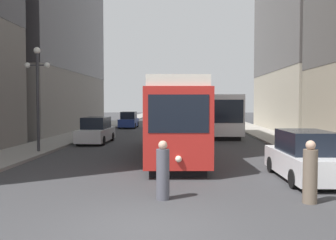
{
  "coord_description": "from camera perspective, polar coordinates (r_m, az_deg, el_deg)",
  "views": [
    {
      "loc": [
        0.83,
        -8.51,
        2.85
      ],
      "look_at": [
        0.11,
        9.56,
        2.01
      ],
      "focal_mm": 40.26,
      "sensor_mm": 36.0,
      "label": 1
    }
  ],
  "objects": [
    {
      "name": "ground_plane",
      "position": [
        9.01,
        -3.24,
        -15.78
      ],
      "size": [
        200.0,
        200.0,
        0.0
      ],
      "primitive_type": "plane",
      "color": "#38383A"
    },
    {
      "name": "sidewalk_left",
      "position": [
        49.4,
        -8.11,
        -0.59
      ],
      "size": [
        2.97,
        120.0,
        0.15
      ],
      "primitive_type": "cube",
      "color": "gray",
      "rests_on": "ground"
    },
    {
      "name": "sidewalk_right",
      "position": [
        49.12,
        10.8,
        -0.63
      ],
      "size": [
        2.97,
        120.0,
        0.15
      ],
      "primitive_type": "cube",
      "color": "gray",
      "rests_on": "ground"
    },
    {
      "name": "streetcar",
      "position": [
        20.19,
        0.94,
        0.53
      ],
      "size": [
        3.23,
        13.34,
        3.89
      ],
      "rotation": [
        0.0,
        0.0,
        0.05
      ],
      "color": "black",
      "rests_on": "ground"
    },
    {
      "name": "transit_bus",
      "position": [
        33.26,
        7.67,
        1.08
      ],
      "size": [
        2.83,
        11.27,
        3.45
      ],
      "rotation": [
        0.0,
        0.0,
        0.02
      ],
      "color": "black",
      "rests_on": "ground"
    },
    {
      "name": "parked_car_left_near",
      "position": [
        27.01,
        -10.85,
        -1.65
      ],
      "size": [
        1.95,
        4.75,
        1.82
      ],
      "rotation": [
        0.0,
        0.0,
        -0.02
      ],
      "color": "black",
      "rests_on": "ground"
    },
    {
      "name": "parked_car_left_mid",
      "position": [
        42.69,
        -5.97,
        -0.05
      ],
      "size": [
        1.93,
        4.47,
        1.82
      ],
      "rotation": [
        0.0,
        0.0,
        0.01
      ],
      "color": "black",
      "rests_on": "ground"
    },
    {
      "name": "parked_car_right_far",
      "position": [
        14.79,
        19.99,
        -5.29
      ],
      "size": [
        1.98,
        4.7,
        1.82
      ],
      "rotation": [
        0.0,
        0.0,
        3.17
      ],
      "color": "black",
      "rests_on": "ground"
    },
    {
      "name": "pedestrian_crossing_near",
      "position": [
        11.45,
        20.72,
        -7.66
      ],
      "size": [
        0.4,
        0.4,
        1.79
      ],
      "rotation": [
        0.0,
        0.0,
        3.65
      ],
      "color": "#6B5B4C",
      "rests_on": "ground"
    },
    {
      "name": "pedestrian_crossing_far",
      "position": [
        11.13,
        -0.79,
        -7.9
      ],
      "size": [
        0.39,
        0.39,
        1.74
      ],
      "rotation": [
        0.0,
        0.0,
        0.94
      ],
      "color": "#4C4C56",
      "rests_on": "ground"
    },
    {
      "name": "lamp_post_left_near",
      "position": [
        22.07,
        -19.15,
        5.25
      ],
      "size": [
        1.41,
        0.36,
        5.74
      ],
      "color": "#333338",
      "rests_on": "sidewalk_left"
    },
    {
      "name": "building_left_midblock",
      "position": [
        43.17,
        -23.39,
        14.86
      ],
      "size": [
        16.0,
        22.54,
        23.57
      ],
      "color": "gray",
      "rests_on": "ground"
    }
  ]
}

